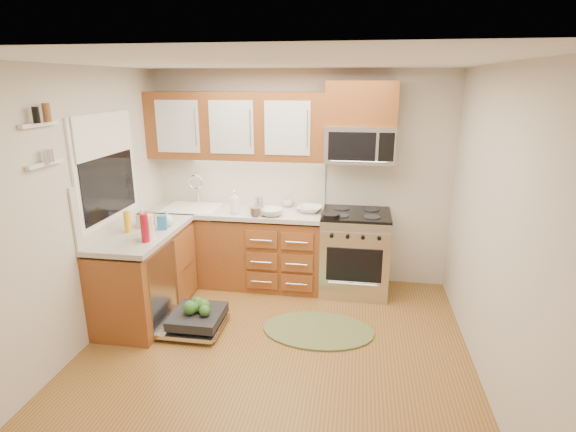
% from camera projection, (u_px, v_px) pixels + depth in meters
% --- Properties ---
extents(floor, '(3.50, 3.50, 0.00)m').
position_uv_depth(floor, '(274.00, 354.00, 4.05)').
color(floor, brown).
rests_on(floor, ground).
extents(ceiling, '(3.50, 3.50, 0.00)m').
position_uv_depth(ceiling, '(271.00, 62.00, 3.33)').
color(ceiling, white).
rests_on(ceiling, ground).
extents(wall_back, '(3.50, 0.04, 2.50)m').
position_uv_depth(wall_back, '(300.00, 179.00, 5.35)').
color(wall_back, beige).
rests_on(wall_back, ground).
extents(wall_front, '(3.50, 0.04, 2.50)m').
position_uv_depth(wall_front, '(199.00, 337.00, 2.04)').
color(wall_front, beige).
rests_on(wall_front, ground).
extents(wall_left, '(0.04, 3.50, 2.50)m').
position_uv_depth(wall_left, '(78.00, 213.00, 3.95)').
color(wall_left, beige).
rests_on(wall_left, ground).
extents(wall_right, '(0.04, 3.50, 2.50)m').
position_uv_depth(wall_right, '(497.00, 233.00, 3.43)').
color(wall_right, beige).
rests_on(wall_right, ground).
extents(base_cabinet_back, '(2.05, 0.60, 0.85)m').
position_uv_depth(base_cabinet_back, '(237.00, 249.00, 5.41)').
color(base_cabinet_back, brown).
rests_on(base_cabinet_back, ground).
extents(base_cabinet_left, '(0.60, 1.25, 0.85)m').
position_uv_depth(base_cabinet_left, '(145.00, 276.00, 4.64)').
color(base_cabinet_left, brown).
rests_on(base_cabinet_left, ground).
extents(countertop_back, '(2.07, 0.64, 0.05)m').
position_uv_depth(countertop_back, '(235.00, 211.00, 5.26)').
color(countertop_back, '#B4AEA5').
rests_on(countertop_back, base_cabinet_back).
extents(countertop_left, '(0.64, 1.27, 0.05)m').
position_uv_depth(countertop_left, '(142.00, 233.00, 4.51)').
color(countertop_left, '#B4AEA5').
rests_on(countertop_left, base_cabinet_left).
extents(backsplash_back, '(2.05, 0.02, 0.57)m').
position_uv_depth(backsplash_back, '(241.00, 180.00, 5.45)').
color(backsplash_back, beige).
rests_on(backsplash_back, ground).
extents(backsplash_left, '(0.02, 1.25, 0.57)m').
position_uv_depth(backsplash_left, '(111.00, 202.00, 4.46)').
color(backsplash_left, beige).
rests_on(backsplash_left, ground).
extents(upper_cabinets, '(2.05, 0.35, 0.75)m').
position_uv_depth(upper_cabinets, '(236.00, 126.00, 5.11)').
color(upper_cabinets, brown).
rests_on(upper_cabinets, ground).
extents(cabinet_over_mw, '(0.76, 0.35, 0.47)m').
position_uv_depth(cabinet_over_mw, '(361.00, 103.00, 4.82)').
color(cabinet_over_mw, brown).
rests_on(cabinet_over_mw, ground).
extents(range, '(0.76, 0.64, 0.95)m').
position_uv_depth(range, '(355.00, 252.00, 5.16)').
color(range, silver).
rests_on(range, ground).
extents(microwave, '(0.76, 0.38, 0.40)m').
position_uv_depth(microwave, '(360.00, 144.00, 4.93)').
color(microwave, silver).
rests_on(microwave, ground).
extents(sink, '(0.62, 0.50, 0.26)m').
position_uv_depth(sink, '(193.00, 218.00, 5.35)').
color(sink, white).
rests_on(sink, ground).
extents(dishwasher, '(0.70, 0.60, 0.20)m').
position_uv_depth(dishwasher, '(194.00, 320.00, 4.44)').
color(dishwasher, silver).
rests_on(dishwasher, ground).
extents(window, '(0.03, 1.05, 1.05)m').
position_uv_depth(window, '(106.00, 169.00, 4.34)').
color(window, white).
rests_on(window, ground).
extents(window_blind, '(0.02, 0.96, 0.40)m').
position_uv_depth(window_blind, '(104.00, 135.00, 4.24)').
color(window_blind, white).
rests_on(window_blind, ground).
extents(shelf_upper, '(0.04, 0.40, 0.03)m').
position_uv_depth(shelf_upper, '(39.00, 124.00, 3.39)').
color(shelf_upper, white).
rests_on(shelf_upper, ground).
extents(shelf_lower, '(0.04, 0.40, 0.03)m').
position_uv_depth(shelf_lower, '(45.00, 164.00, 3.48)').
color(shelf_lower, white).
rests_on(shelf_lower, ground).
extents(rug, '(1.22, 0.93, 0.02)m').
position_uv_depth(rug, '(318.00, 330.00, 4.42)').
color(rug, '#5B6439').
rests_on(rug, ground).
extents(skillet, '(0.27, 0.27, 0.04)m').
position_uv_depth(skillet, '(330.00, 215.00, 4.87)').
color(skillet, black).
rests_on(skillet, range).
extents(stock_pot, '(0.23, 0.23, 0.11)m').
position_uv_depth(stock_pot, '(257.00, 211.00, 4.99)').
color(stock_pot, silver).
rests_on(stock_pot, countertop_back).
extents(cutting_board, '(0.28, 0.21, 0.02)m').
position_uv_depth(cutting_board, '(309.00, 209.00, 5.23)').
color(cutting_board, tan).
rests_on(cutting_board, countertop_back).
extents(canister, '(0.13, 0.13, 0.15)m').
position_uv_depth(canister, '(259.00, 204.00, 5.20)').
color(canister, silver).
rests_on(canister, countertop_back).
extents(paper_towel_roll, '(0.12, 0.12, 0.24)m').
position_uv_depth(paper_towel_roll, '(148.00, 227.00, 4.22)').
color(paper_towel_roll, white).
rests_on(paper_towel_roll, countertop_left).
extents(mustard_bottle, '(0.08, 0.08, 0.21)m').
position_uv_depth(mustard_bottle, '(127.00, 222.00, 4.43)').
color(mustard_bottle, '#FBAE1B').
rests_on(mustard_bottle, countertop_left).
extents(red_bottle, '(0.08, 0.08, 0.27)m').
position_uv_depth(red_bottle, '(145.00, 228.00, 4.15)').
color(red_bottle, '#A40D1F').
rests_on(red_bottle, countertop_left).
extents(wooden_box, '(0.15, 0.11, 0.15)m').
position_uv_depth(wooden_box, '(146.00, 220.00, 4.61)').
color(wooden_box, brown).
rests_on(wooden_box, countertop_left).
extents(blue_carton, '(0.10, 0.07, 0.15)m').
position_uv_depth(blue_carton, '(162.00, 223.00, 4.52)').
color(blue_carton, '#2772B7').
rests_on(blue_carton, countertop_left).
extents(bowl_a, '(0.31, 0.31, 0.07)m').
position_uv_depth(bowl_a, '(310.00, 209.00, 5.13)').
color(bowl_a, '#999999').
rests_on(bowl_a, countertop_back).
extents(bowl_b, '(0.28, 0.28, 0.08)m').
position_uv_depth(bowl_b, '(271.00, 212.00, 4.99)').
color(bowl_b, '#999999').
rests_on(bowl_b, countertop_back).
extents(cup, '(0.13, 0.13, 0.10)m').
position_uv_depth(cup, '(288.00, 203.00, 5.35)').
color(cup, '#999999').
rests_on(cup, countertop_back).
extents(soap_bottle_a, '(0.11, 0.12, 0.27)m').
position_uv_depth(soap_bottle_a, '(235.00, 202.00, 5.04)').
color(soap_bottle_a, '#999999').
rests_on(soap_bottle_a, countertop_back).
extents(soap_bottle_b, '(0.10, 0.11, 0.21)m').
position_uv_depth(soap_bottle_b, '(142.00, 218.00, 4.57)').
color(soap_bottle_b, '#999999').
rests_on(soap_bottle_b, countertop_left).
extents(soap_bottle_c, '(0.17, 0.17, 0.17)m').
position_uv_depth(soap_bottle_c, '(167.00, 218.00, 4.62)').
color(soap_bottle_c, '#999999').
rests_on(soap_bottle_c, countertop_left).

